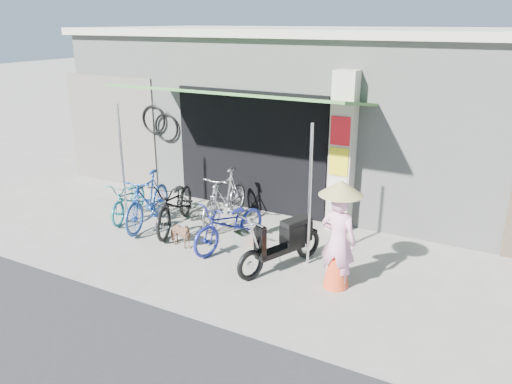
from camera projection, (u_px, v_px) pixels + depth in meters
The scene contains 13 objects.
ground at pixel (238, 270), 8.05m from camera, with size 80.00×80.00×0.00m, color gray.
bicycle_shop at pixel (346, 110), 11.70m from camera, with size 12.30×5.30×3.66m.
shop_pillar at pixel (343, 153), 9.22m from camera, with size 0.42×0.44×3.00m.
awning at pixel (238, 97), 8.99m from camera, with size 4.60×1.88×2.72m.
neighbour_left at pixel (112, 131), 12.02m from camera, with size 2.60×0.06×2.60m, color #6B665B.
bike_teal at pixel (129, 199), 10.10m from camera, with size 0.53×1.51×0.79m, color #1A7075.
bike_blue at pixel (148, 200), 9.65m from camera, with size 0.49×1.75×1.05m, color #21499B.
bike_black at pixel (176, 204), 9.55m from camera, with size 0.66×1.89×0.99m, color black.
bike_silver at pixel (225, 198), 9.74m from camera, with size 0.50×1.79×1.07m, color #BBBABF.
bike_navy at pixel (230, 224), 8.73m from camera, with size 0.59×1.68×0.88m, color navy.
street_dog at pixel (180, 234), 8.79m from camera, with size 0.26×0.58×0.49m, color #A88259.
moped at pixel (283, 242), 8.00m from camera, with size 0.84×1.66×0.99m.
nun at pixel (338, 235), 7.29m from camera, with size 0.64×0.64×1.69m.
Camera 1 is at (3.67, -6.21, 3.82)m, focal length 35.00 mm.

